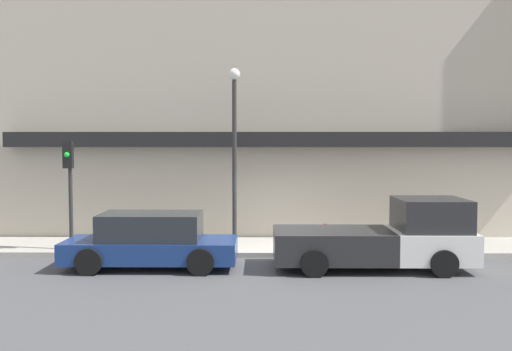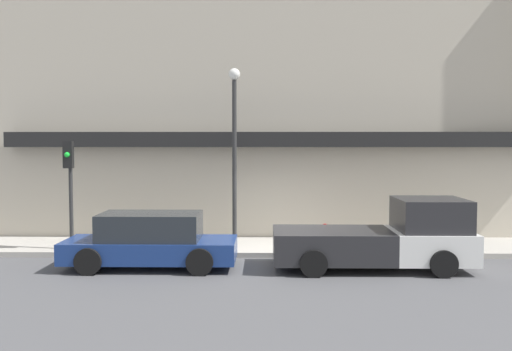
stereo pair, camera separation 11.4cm
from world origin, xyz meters
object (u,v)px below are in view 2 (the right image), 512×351
(parked_car, at_px, (151,241))
(traffic_light, at_px, (70,175))
(fire_hydrant, at_px, (325,236))
(street_lamp, at_px, (234,135))
(pickup_truck, at_px, (385,238))

(parked_car, height_order, traffic_light, traffic_light)
(fire_hydrant, distance_m, street_lamp, 4.17)
(traffic_light, bearing_deg, street_lamp, 9.32)
(parked_car, xyz_separation_m, street_lamp, (2.13, 2.52, 2.88))
(street_lamp, bearing_deg, pickup_truck, -31.11)
(fire_hydrant, height_order, traffic_light, traffic_light)
(fire_hydrant, height_order, street_lamp, street_lamp)
(street_lamp, bearing_deg, parked_car, -130.29)
(pickup_truck, height_order, traffic_light, traffic_light)
(pickup_truck, bearing_deg, parked_car, 179.15)
(parked_car, relative_size, street_lamp, 0.83)
(pickup_truck, xyz_separation_m, fire_hydrant, (-1.39, 2.07, -0.29))
(parked_car, bearing_deg, traffic_light, 149.33)
(traffic_light, bearing_deg, fire_hydrant, 2.67)
(street_lamp, height_order, traffic_light, street_lamp)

